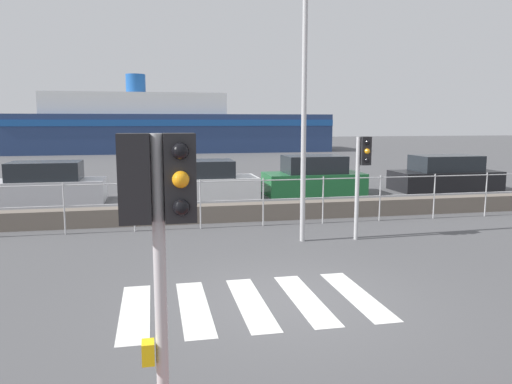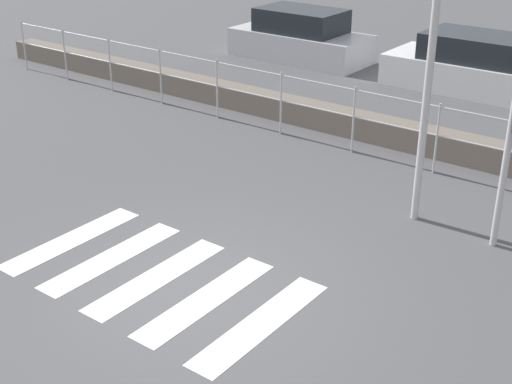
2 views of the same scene
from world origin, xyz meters
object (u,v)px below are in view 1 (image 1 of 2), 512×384
traffic_light_near (158,213)px  parked_car_white (197,182)px  traffic_light_far (362,164)px  streetlamp (307,82)px  ferry_boat (167,127)px  parked_car_black (445,175)px  parked_car_green (314,178)px  parked_car_silver (46,185)px

traffic_light_near → parked_car_white: size_ratio=0.61×
traffic_light_near → traffic_light_far: bearing=56.2°
traffic_light_near → traffic_light_far: 8.83m
streetlamp → ferry_boat: 37.69m
traffic_light_far → parked_car_black: traffic_light_far is taller
streetlamp → parked_car_black: 11.87m
streetlamp → parked_car_white: (-1.90, 7.63, -3.16)m
traffic_light_near → parked_car_green: (6.20, 14.91, -1.53)m
traffic_light_near → ferry_boat: 44.90m
parked_car_white → traffic_light_far: bearing=-66.2°
parked_car_green → traffic_light_far: bearing=-99.7°
traffic_light_near → parked_car_black: 19.20m
ferry_boat → parked_car_silver: ferry_boat is taller
traffic_light_near → parked_car_black: (11.99, 14.91, -1.56)m
traffic_light_far → parked_car_white: 8.38m
streetlamp → parked_car_green: bearing=70.3°
parked_car_black → traffic_light_near: bearing=-128.8°
streetlamp → parked_car_green: 8.68m
traffic_light_far → ferry_boat: bearing=95.4°
traffic_light_near → traffic_light_far: traffic_light_near is taller
ferry_boat → parked_car_green: (4.84, -29.97, -1.63)m
parked_car_silver → streetlamp: bearing=-46.5°
streetlamp → parked_car_black: (8.53, 7.63, -3.14)m
parked_car_white → ferry_boat: bearing=90.4°
parked_car_silver → parked_car_white: 5.35m
traffic_light_far → parked_car_black: (7.08, 7.58, -1.23)m
parked_car_white → parked_car_green: (4.64, -0.00, 0.05)m
parked_car_silver → parked_car_white: bearing=0.0°
ferry_boat → parked_car_white: (0.21, -29.97, -1.68)m
parked_car_white → streetlamp: bearing=-76.0°
parked_car_green → traffic_light_near: bearing=-112.6°
traffic_light_far → ferry_boat: ferry_boat is taller
parked_car_white → parked_car_silver: bearing=-180.0°
parked_car_white → parked_car_green: size_ratio=1.18×
traffic_light_far → parked_car_silver: traffic_light_far is taller
traffic_light_near → parked_car_black: bearing=51.2°
parked_car_green → parked_car_black: bearing=0.0°
traffic_light_far → parked_car_green: 7.78m
traffic_light_near → parked_car_silver: (-3.78, 14.91, -1.57)m
streetlamp → parked_car_green: streetlamp is taller
streetlamp → parked_car_silver: 10.98m
traffic_light_near → parked_car_green: traffic_light_near is taller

